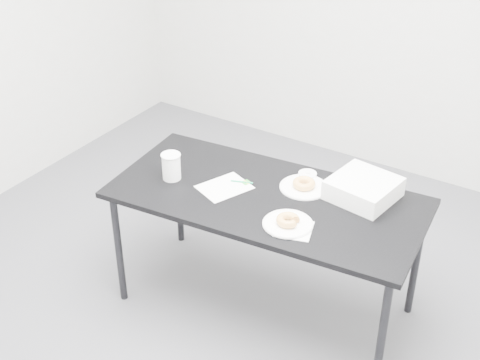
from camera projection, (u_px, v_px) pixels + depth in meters
The scene contains 13 objects.
floor at pixel (224, 312), 3.69m from camera, with size 4.00×4.00×0.00m, color #505055.
table at pixel (267, 205), 3.39m from camera, with size 1.64×0.88×0.72m.
scorecard at pixel (224, 187), 3.43m from camera, with size 0.20×0.25×0.00m, color white.
logo_patch at pixel (246, 182), 3.47m from camera, with size 0.04×0.04×0.00m, color green.
pen at pixel (242, 182), 3.47m from camera, with size 0.01×0.01×0.12m, color #0D9159.
napkin at pixel (294, 229), 3.12m from camera, with size 0.17×0.17×0.00m, color white.
plate_near at pixel (288, 224), 3.15m from camera, with size 0.24×0.24×0.01m, color white.
donut_near at pixel (288, 220), 3.13m from camera, with size 0.11×0.11×0.04m, color gold.
plate_far at pixel (304, 187), 3.43m from camera, with size 0.25×0.25×0.01m, color white.
donut_far at pixel (304, 183), 3.42m from camera, with size 0.12×0.12×0.04m, color gold.
coffee_cup at pixel (171, 166), 3.47m from camera, with size 0.10×0.10×0.14m, color white.
cup_lid at pixel (307, 174), 3.53m from camera, with size 0.10×0.10×0.01m, color white.
bakery_box at pixel (363, 188), 3.33m from camera, with size 0.30×0.30×0.10m, color white.
Camera 1 is at (1.55, -2.29, 2.55)m, focal length 50.00 mm.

